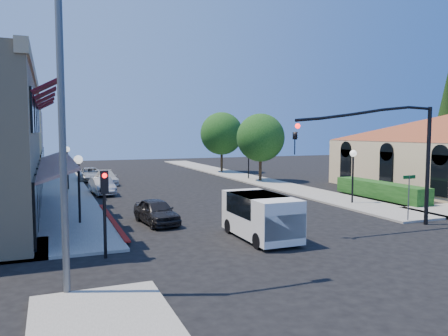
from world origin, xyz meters
name	(u,v)px	position (x,y,z in m)	size (l,w,h in m)	color
ground	(309,247)	(0.00, 0.00, 0.00)	(120.00, 120.00, 0.00)	black
sidewalk_left	(63,183)	(-8.75, 27.00, 0.06)	(3.50, 50.00, 0.12)	gray
sidewalk_right	(239,176)	(8.75, 27.00, 0.06)	(3.50, 50.00, 0.12)	gray
curb_red_strip	(112,223)	(-6.90, 8.00, 0.00)	(0.25, 10.00, 0.06)	maroon
hedge	(380,199)	(11.70, 9.00, 0.00)	(1.40, 8.00, 1.10)	#133F12
conifer_far	(446,116)	(28.00, 18.00, 6.36)	(3.20, 3.20, 11.00)	#352515
street_tree_a	(261,138)	(8.80, 22.00, 4.19)	(4.56, 4.56, 6.48)	#352515
street_tree_b	(222,134)	(8.80, 32.00, 4.54)	(4.94, 4.94, 7.02)	#352515
signal_mast_arm	(396,145)	(5.86, 1.50, 4.09)	(8.01, 0.39, 6.00)	black
secondary_signal	(105,197)	(-8.00, 1.41, 2.32)	(0.28, 0.42, 3.32)	black
cobra_streetlight	(75,113)	(-9.15, -2.00, 5.27)	(3.60, 0.25, 9.31)	#595B5E
street_name_sign	(409,190)	(7.50, 2.20, 1.70)	(0.80, 0.06, 2.50)	#595B5E
lamppost_left_near	(79,172)	(-8.50, 8.00, 2.74)	(0.44, 0.44, 3.57)	black
lamppost_left_far	(67,157)	(-8.50, 22.00, 2.74)	(0.44, 0.44, 3.57)	black
lamppost_right_near	(353,163)	(8.50, 8.00, 2.74)	(0.44, 0.44, 3.57)	black
lamppost_right_far	(249,152)	(8.50, 24.00, 2.74)	(0.44, 0.44, 3.57)	black
white_van	(261,214)	(-1.23, 1.95, 1.14)	(1.98, 4.44, 1.96)	silver
parked_car_a	(156,211)	(-4.80, 6.86, 0.64)	(1.52, 3.78, 1.29)	black
parked_car_b	(102,186)	(-6.20, 18.76, 0.65)	(1.37, 3.92, 1.29)	#999B9E
parked_car_c	(106,178)	(-5.15, 25.00, 0.62)	(1.73, 4.26, 1.24)	beige
parked_car_d	(90,174)	(-6.20, 28.86, 0.64)	(2.12, 4.60, 1.28)	#B1B5B7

